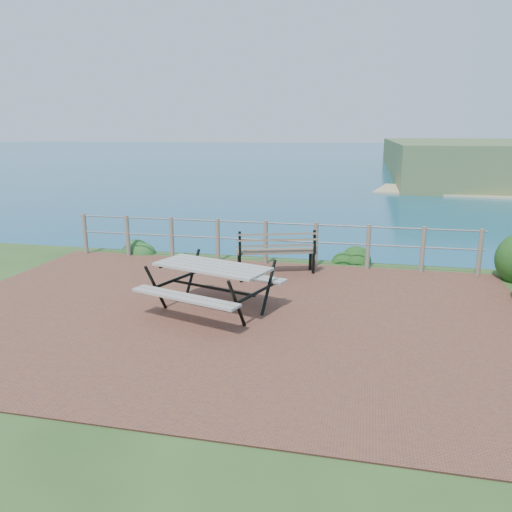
{
  "coord_description": "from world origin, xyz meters",
  "views": [
    {
      "loc": [
        2.23,
        -7.62,
        2.96
      ],
      "look_at": [
        0.28,
        1.09,
        0.75
      ],
      "focal_mm": 35.0,
      "sensor_mm": 36.0,
      "label": 1
    }
  ],
  "objects": [
    {
      "name": "park_bench",
      "position": [
        0.37,
        2.63,
        0.63
      ],
      "size": [
        1.75,
        0.94,
        0.96
      ],
      "rotation": [
        0.0,
        0.0,
        0.32
      ],
      "color": "brown",
      "rests_on": "ground"
    },
    {
      "name": "shrub_lip_east",
      "position": [
        1.83,
        3.98,
        0.0
      ],
      "size": [
        0.75,
        0.75,
        0.48
      ],
      "primitive_type": "ellipsoid",
      "color": "#153F13",
      "rests_on": "ground"
    },
    {
      "name": "ground",
      "position": [
        0.0,
        0.0,
        0.0
      ],
      "size": [
        10.0,
        7.0,
        0.12
      ],
      "primitive_type": "cube",
      "color": "brown",
      "rests_on": "ground"
    },
    {
      "name": "shrub_lip_west",
      "position": [
        -3.44,
        3.89,
        0.0
      ],
      "size": [
        0.83,
        0.83,
        0.6
      ],
      "primitive_type": "ellipsoid",
      "color": "#1C4A1E",
      "rests_on": "ground"
    },
    {
      "name": "ocean",
      "position": [
        0.0,
        200.0,
        0.0
      ],
      "size": [
        1200.0,
        1200.0,
        0.0
      ],
      "primitive_type": "plane",
      "color": "#14637C",
      "rests_on": "ground"
    },
    {
      "name": "safety_railing",
      "position": [
        0.0,
        3.35,
        0.57
      ],
      "size": [
        9.4,
        0.1,
        1.0
      ],
      "color": "#6B5B4C",
      "rests_on": "ground"
    },
    {
      "name": "picnic_table",
      "position": [
        -0.22,
        -0.01,
        0.52
      ],
      "size": [
        2.07,
        1.61,
        0.81
      ],
      "rotation": [
        0.0,
        0.0,
        -0.31
      ],
      "color": "#9E988E",
      "rests_on": "ground"
    }
  ]
}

